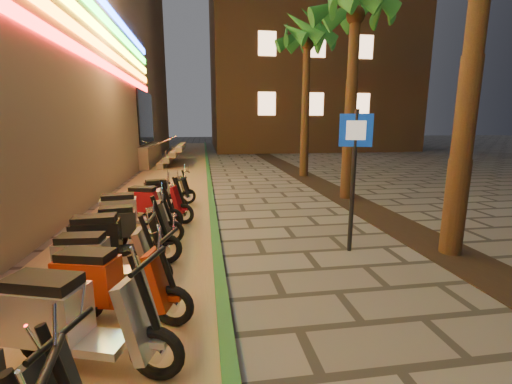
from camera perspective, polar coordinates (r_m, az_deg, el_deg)
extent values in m
plane|color=#474442|center=(4.57, 7.16, -21.77)|extent=(120.00, 120.00, 0.00)
cube|color=#8C7251|center=(13.97, -14.72, 0.80)|extent=(3.40, 60.00, 0.01)
cube|color=#225C27|center=(13.89, -7.74, 1.20)|extent=(0.18, 60.00, 0.10)
cube|color=black|center=(10.17, 19.17, -3.36)|extent=(1.20, 40.00, 0.02)
cube|color=black|center=(21.93, -17.86, 11.71)|extent=(0.08, 5.00, 3.00)
cube|color=gray|center=(22.41, -22.72, 5.71)|extent=(5.00, 6.00, 1.20)
cube|color=#FF1414|center=(10.43, -29.41, 21.14)|extent=(0.06, 26.00, 0.28)
cube|color=orange|center=(10.55, -29.73, 24.05)|extent=(0.06, 26.00, 0.28)
cube|color=gray|center=(21.93, -14.98, 4.92)|extent=(0.35, 5.00, 0.30)
cube|color=gray|center=(21.86, -14.11, 5.73)|extent=(0.35, 5.00, 0.30)
cube|color=gray|center=(21.80, -13.22, 6.55)|extent=(0.35, 5.00, 0.30)
cube|color=gray|center=(21.76, -12.33, 7.38)|extent=(0.35, 5.00, 0.30)
cylinder|color=silver|center=(19.91, -16.91, 7.37)|extent=(2.09, 0.06, 0.81)
cylinder|color=silver|center=(23.87, -15.57, 8.04)|extent=(2.09, 0.06, 0.81)
cube|color=brown|center=(38.39, 7.68, 26.46)|extent=(18.00, 16.00, 25.00)
cube|color=#FEC38B|center=(28.14, 1.82, 14.51)|extent=(1.40, 0.06, 1.80)
cube|color=#FEC38B|center=(29.13, 9.83, 14.25)|extent=(1.40, 0.06, 1.80)
cube|color=#FEC38B|center=(30.62, 17.16, 13.77)|extent=(1.40, 0.06, 1.80)
cube|color=#FEC38B|center=(28.74, 1.88, 23.50)|extent=(1.40, 0.06, 1.80)
cube|color=#FEC38B|center=(29.71, 10.15, 22.94)|extent=(1.40, 0.06, 1.80)
cube|color=#FEC38B|center=(31.17, 17.68, 22.05)|extent=(1.40, 0.06, 1.80)
cylinder|color=#472D19|center=(7.36, 31.66, 11.57)|extent=(0.40, 0.40, 5.45)
cylinder|color=#472D19|center=(11.66, 15.46, 12.78)|extent=(0.40, 0.40, 5.70)
sphere|color=#472D19|center=(12.09, 16.26, 26.39)|extent=(0.56, 0.56, 0.56)
cone|color=#1D551A|center=(12.58, 20.53, 27.68)|extent=(0.60, 1.93, 1.52)
cone|color=#1D551A|center=(12.98, 18.27, 27.28)|extent=(1.70, 1.86, 1.52)
cone|color=#1D551A|center=(13.04, 15.28, 27.36)|extent=(2.00, 0.93, 1.52)
cone|color=#1D551A|center=(12.74, 12.71, 27.88)|extent=(1.97, 1.48, 1.52)
cone|color=#1D551A|center=(12.19, 11.66, 28.69)|extent=(1.22, 2.02, 1.52)
cylinder|color=#472D19|center=(16.36, 8.21, 13.01)|extent=(0.40, 0.40, 5.95)
sphere|color=#472D19|center=(16.72, 8.52, 23.25)|extent=(0.56, 0.56, 0.56)
cone|color=#1D551A|center=(17.08, 11.70, 24.45)|extent=(0.60, 1.93, 1.52)
cone|color=#1D551A|center=(17.54, 10.30, 24.15)|extent=(1.70, 1.86, 1.52)
cone|color=#1D551A|center=(17.67, 8.19, 24.11)|extent=(2.00, 0.93, 1.52)
cone|color=#1D551A|center=(17.42, 6.23, 24.35)|extent=(1.97, 1.48, 1.52)
cone|color=#1D551A|center=(16.89, 5.27, 24.78)|extent=(1.22, 2.02, 1.52)
cone|color=#1D551A|center=(16.32, 5.83, 25.25)|extent=(1.22, 2.02, 1.52)
cone|color=#1D551A|center=(15.98, 7.79, 25.50)|extent=(1.97, 1.48, 1.52)
cone|color=#1D551A|center=(16.05, 10.17, 25.37)|extent=(2.00, 0.93, 1.52)
cone|color=#1D551A|center=(16.50, 11.70, 24.93)|extent=(1.70, 1.86, 1.52)
cylinder|color=black|center=(6.81, 15.85, 1.51)|extent=(0.09, 0.09, 2.75)
cube|color=#0B3199|center=(6.70, 16.32, 9.84)|extent=(0.58, 0.23, 0.60)
cube|color=white|center=(6.67, 16.34, 9.83)|extent=(0.34, 0.14, 0.35)
cylinder|color=black|center=(2.23, -31.73, -24.45)|extent=(0.14, 0.65, 0.05)
cylinder|color=black|center=(2.93, -29.74, -25.09)|extent=(0.29, 0.15, 0.76)
cylinder|color=black|center=(2.73, -29.57, -19.76)|extent=(0.22, 0.58, 0.05)
torus|color=black|center=(4.44, -31.99, -20.25)|extent=(0.59, 0.28, 0.58)
cylinder|color=silver|center=(4.44, -31.99, -20.25)|extent=(0.18, 0.15, 0.16)
torus|color=black|center=(3.81, -16.21, -24.40)|extent=(0.59, 0.28, 0.58)
cylinder|color=silver|center=(3.81, -16.21, -24.40)|extent=(0.18, 0.15, 0.16)
cube|color=silver|center=(4.07, -25.01, -21.79)|extent=(0.70, 0.55, 0.09)
cube|color=silver|center=(4.23, -31.51, -16.78)|extent=(0.88, 0.64, 0.56)
cube|color=black|center=(4.10, -32.00, -12.74)|extent=(0.77, 0.55, 0.13)
cube|color=silver|center=(3.67, -18.89, -19.04)|extent=(0.42, 0.52, 0.79)
cylinder|color=black|center=(3.53, -17.97, -16.13)|extent=(0.32, 0.17, 0.83)
cylinder|color=black|center=(3.36, -17.48, -10.85)|extent=(0.25, 0.63, 0.05)
cube|color=silver|center=(3.74, -16.33, -22.72)|extent=(0.28, 0.22, 0.07)
torus|color=black|center=(5.08, -26.69, -15.82)|extent=(0.55, 0.25, 0.54)
cylinder|color=silver|center=(5.08, -26.69, -15.82)|extent=(0.17, 0.14, 0.15)
torus|color=black|center=(4.58, -13.68, -17.96)|extent=(0.55, 0.25, 0.54)
cylinder|color=silver|center=(4.58, -13.68, -17.96)|extent=(0.17, 0.14, 0.15)
cube|color=maroon|center=(4.79, -20.71, -16.48)|extent=(0.65, 0.50, 0.08)
cube|color=maroon|center=(4.91, -26.17, -12.81)|extent=(0.81, 0.58, 0.52)
cube|color=black|center=(4.80, -26.50, -9.49)|extent=(0.72, 0.50, 0.13)
cube|color=maroon|center=(4.47, -15.72, -13.72)|extent=(0.38, 0.48, 0.74)
cylinder|color=black|center=(4.36, -14.96, -11.33)|extent=(0.30, 0.15, 0.78)
cylinder|color=black|center=(4.22, -14.53, -7.19)|extent=(0.21, 0.60, 0.05)
cube|color=maroon|center=(4.52, -13.76, -16.57)|extent=(0.26, 0.20, 0.06)
torus|color=black|center=(5.87, -27.43, -12.32)|extent=(0.53, 0.13, 0.52)
cylinder|color=silver|center=(5.87, -27.43, -12.32)|extent=(0.15, 0.11, 0.14)
torus|color=black|center=(5.54, -16.36, -12.83)|extent=(0.53, 0.13, 0.52)
cylinder|color=silver|center=(5.54, -16.36, -12.83)|extent=(0.15, 0.11, 0.14)
cube|color=#A5A4AC|center=(5.67, -22.18, -12.25)|extent=(0.57, 0.37, 0.08)
cube|color=#A5A4AC|center=(5.73, -26.94, -9.70)|extent=(0.72, 0.42, 0.50)
cube|color=black|center=(5.64, -27.21, -6.94)|extent=(0.64, 0.36, 0.12)
cube|color=#A5A4AC|center=(5.44, -18.03, -9.52)|extent=(0.29, 0.42, 0.70)
cylinder|color=black|center=(5.36, -17.42, -7.53)|extent=(0.28, 0.09, 0.74)
cylinder|color=black|center=(5.26, -17.10, -4.22)|extent=(0.08, 0.58, 0.04)
cube|color=#A5A4AC|center=(5.50, -16.43, -11.69)|extent=(0.23, 0.15, 0.06)
torus|color=black|center=(6.54, -25.60, -9.51)|extent=(0.57, 0.16, 0.57)
cylinder|color=silver|center=(6.54, -25.60, -9.51)|extent=(0.16, 0.12, 0.15)
torus|color=black|center=(6.39, -14.74, -9.21)|extent=(0.57, 0.16, 0.57)
cylinder|color=silver|center=(6.39, -14.74, -9.21)|extent=(0.16, 0.12, 0.15)
cube|color=black|center=(6.43, -20.36, -9.04)|extent=(0.63, 0.42, 0.09)
cube|color=black|center=(6.42, -25.08, -6.86)|extent=(0.79, 0.48, 0.54)
cube|color=black|center=(6.34, -25.33, -4.15)|extent=(0.70, 0.41, 0.13)
cube|color=black|center=(6.28, -16.31, -6.10)|extent=(0.33, 0.46, 0.76)
cylinder|color=black|center=(6.22, -15.72, -4.16)|extent=(0.30, 0.10, 0.81)
cylinder|color=black|center=(6.13, -15.38, -1.00)|extent=(0.10, 0.63, 0.05)
cube|color=black|center=(6.35, -14.80, -8.11)|extent=(0.25, 0.17, 0.07)
torus|color=black|center=(7.38, -22.56, -7.11)|extent=(0.53, 0.19, 0.52)
cylinder|color=silver|center=(7.38, -22.56, -7.11)|extent=(0.15, 0.12, 0.14)
torus|color=black|center=(7.38, -13.87, -6.56)|extent=(0.53, 0.19, 0.52)
cylinder|color=silver|center=(7.38, -13.87, -6.56)|extent=(0.15, 0.12, 0.14)
cube|color=#222427|center=(7.35, -18.31, -6.57)|extent=(0.60, 0.43, 0.08)
cube|color=#222427|center=(7.29, -22.11, -4.93)|extent=(0.75, 0.49, 0.50)
cube|color=black|center=(7.22, -22.28, -2.73)|extent=(0.66, 0.42, 0.12)
cube|color=#222427|center=(7.27, -15.09, -4.11)|extent=(0.33, 0.44, 0.70)
cylinder|color=black|center=(7.23, -14.62, -2.55)|extent=(0.28, 0.12, 0.74)
cylinder|color=black|center=(7.16, -14.35, -0.06)|extent=(0.14, 0.58, 0.04)
cube|color=#222427|center=(7.34, -13.91, -5.68)|extent=(0.24, 0.17, 0.06)
torus|color=black|center=(8.25, -22.31, -5.03)|extent=(0.57, 0.19, 0.56)
cylinder|color=silver|center=(8.25, -22.31, -5.03)|extent=(0.17, 0.13, 0.15)
torus|color=black|center=(8.23, -13.93, -4.53)|extent=(0.57, 0.19, 0.56)
cylinder|color=silver|center=(8.23, -13.93, -4.53)|extent=(0.17, 0.13, 0.15)
cube|color=silver|center=(8.21, -18.22, -4.51)|extent=(0.64, 0.45, 0.09)
cube|color=silver|center=(8.16, -21.87, -2.90)|extent=(0.81, 0.52, 0.54)
cube|color=black|center=(8.10, -22.04, -0.77)|extent=(0.71, 0.44, 0.13)
cube|color=silver|center=(8.13, -15.11, -2.13)|extent=(0.35, 0.47, 0.75)
cylinder|color=black|center=(8.09, -14.66, -0.62)|extent=(0.30, 0.12, 0.79)
cylinder|color=black|center=(8.03, -14.40, 1.80)|extent=(0.15, 0.62, 0.05)
cube|color=silver|center=(8.20, -13.98, -3.67)|extent=(0.26, 0.19, 0.06)
torus|color=black|center=(9.22, -18.57, -3.16)|extent=(0.54, 0.26, 0.53)
cylinder|color=silver|center=(9.22, -18.57, -3.16)|extent=(0.17, 0.14, 0.14)
torus|color=black|center=(8.76, -11.92, -3.57)|extent=(0.54, 0.26, 0.53)
cylinder|color=silver|center=(8.76, -11.92, -3.57)|extent=(0.17, 0.14, 0.14)
cube|color=maroon|center=(8.97, -15.40, -3.11)|extent=(0.64, 0.50, 0.08)
cube|color=maroon|center=(9.12, -18.23, -1.39)|extent=(0.80, 0.59, 0.51)
cube|color=black|center=(9.06, -18.35, 0.43)|extent=(0.70, 0.50, 0.12)
cube|color=maroon|center=(8.73, -12.89, -1.32)|extent=(0.38, 0.47, 0.72)
cylinder|color=black|center=(8.66, -12.51, -0.02)|extent=(0.29, 0.15, 0.75)
cylinder|color=black|center=(8.58, -12.29, 2.10)|extent=(0.22, 0.58, 0.04)
cube|color=maroon|center=(8.73, -11.96, -2.79)|extent=(0.26, 0.20, 0.06)
torus|color=black|center=(9.87, -18.38, -2.42)|extent=(0.47, 0.14, 0.46)
cylinder|color=silver|center=(9.87, -18.38, -2.42)|extent=(0.13, 0.10, 0.12)
torus|color=black|center=(9.85, -12.59, -2.13)|extent=(0.47, 0.14, 0.46)
cylinder|color=silver|center=(9.85, -12.59, -2.13)|extent=(0.13, 0.10, 0.12)
cube|color=#9A9BA2|center=(9.84, -15.55, -2.08)|extent=(0.52, 0.35, 0.07)
cube|color=#9A9BA2|center=(9.81, -18.06, -0.94)|extent=(0.65, 0.40, 0.44)
cube|color=black|center=(9.76, -18.15, 0.54)|extent=(0.58, 0.34, 0.11)
cube|color=#9A9BA2|center=(9.78, -13.39, -0.45)|extent=(0.27, 0.38, 0.63)
cylinder|color=black|center=(9.75, -13.07, 0.59)|extent=(0.25, 0.09, 0.66)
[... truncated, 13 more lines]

